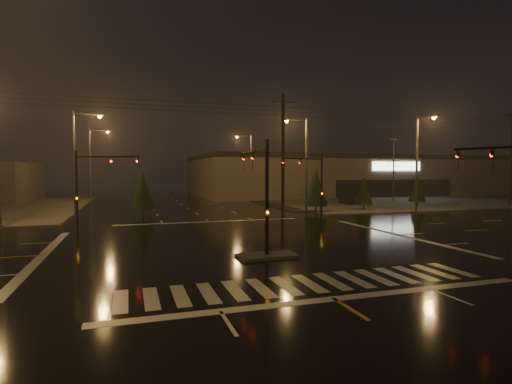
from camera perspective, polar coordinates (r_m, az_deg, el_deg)
ground at (r=24.38m, az=-1.58°, el=-7.39°), size 140.00×140.00×0.00m
sidewalk_ne at (r=64.63m, az=16.86°, el=-0.98°), size 36.00×36.00×0.12m
median_island at (r=20.63m, az=1.57°, el=-9.09°), size 3.00×1.60×0.15m
crosswalk at (r=16.15m, az=7.60°, el=-12.80°), size 15.00×2.60×0.01m
stop_bar_near at (r=14.45m, az=11.12°, el=-14.75°), size 16.00×0.50×0.01m
stop_bar_far at (r=34.96m, az=-6.63°, el=-4.23°), size 16.00×0.50×0.01m
parking_lot at (r=66.04m, az=21.42°, el=-0.99°), size 50.00×24.00×0.08m
retail_building at (r=80.63m, az=13.37°, el=2.52°), size 60.20×28.30×7.20m
signal_mast_median at (r=21.06m, az=0.74°, el=1.25°), size 0.25×4.59×6.00m
signal_mast_ne at (r=36.91m, az=8.24°, el=2.03°), size 4.84×1.86×6.00m
signal_mast_nw at (r=33.29m, az=-22.63°, el=1.73°), size 4.84×1.86×6.00m
streetlight_1 at (r=41.30m, az=-24.10°, el=4.69°), size 2.77×0.32×10.00m
streetlight_2 at (r=57.23m, az=-22.34°, el=4.18°), size 2.77×0.32×10.00m
streetlight_3 at (r=42.95m, az=6.84°, el=4.86°), size 2.77×0.32×10.00m
streetlight_4 at (r=61.69m, az=-0.94°, el=4.31°), size 2.77×0.32×10.00m
streetlight_6 at (r=44.67m, az=22.26°, el=4.58°), size 0.32×2.77×10.00m
utility_pole_1 at (r=39.88m, az=3.87°, el=5.49°), size 2.20×0.32×12.00m
utility_pole_2 at (r=58.06m, az=32.66°, el=4.24°), size 2.20×0.32×12.00m
conifer_0 at (r=43.09m, az=8.53°, el=0.72°), size 2.57×2.57×4.72m
conifer_1 at (r=46.35m, az=15.15°, el=0.21°), size 1.95×1.95×3.75m
conifer_2 at (r=52.31m, az=22.07°, el=0.51°), size 2.08×2.08×3.95m
conifer_3 at (r=40.05m, az=-15.85°, el=0.20°), size 2.33×2.33×4.34m
car_parked at (r=53.70m, az=13.02°, el=-1.07°), size 2.11×4.04×1.31m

